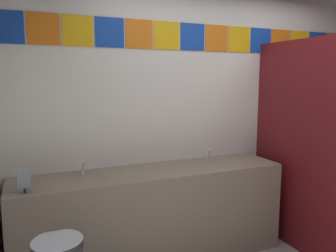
{
  "coord_description": "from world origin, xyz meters",
  "views": [
    {
      "loc": [
        -1.8,
        -1.5,
        1.66
      ],
      "look_at": [
        -0.79,
        0.86,
        1.29
      ],
      "focal_mm": 35.47,
      "sensor_mm": 36.0,
      "label": 1
    }
  ],
  "objects": [
    {
      "name": "soap_dispenser",
      "position": [
        -1.84,
        1.03,
        0.92
      ],
      "size": [
        0.09,
        0.09,
        0.16
      ],
      "color": "gray",
      "rests_on": "vanity_counter"
    },
    {
      "name": "faucet_left",
      "position": [
        -1.39,
        1.28,
        0.9
      ],
      "size": [
        0.04,
        0.1,
        0.14
      ],
      "color": "silver",
      "rests_on": "vanity_counter"
    },
    {
      "name": "toilet",
      "position": [
        1.21,
        0.97,
        0.3
      ],
      "size": [
        0.39,
        0.49,
        0.74
      ],
      "color": "white",
      "rests_on": "ground_plane"
    },
    {
      "name": "faucet_right",
      "position": [
        -0.18,
        1.28,
        0.9
      ],
      "size": [
        0.04,
        0.1,
        0.14
      ],
      "color": "silver",
      "rests_on": "vanity_counter"
    },
    {
      "name": "vanity_counter",
      "position": [
        -0.79,
        1.19,
        0.43
      ],
      "size": [
        2.42,
        0.55,
        0.84
      ],
      "color": "gray",
      "rests_on": "ground_plane"
    },
    {
      "name": "wall_back",
      "position": [
        -0.0,
        1.5,
        1.3
      ],
      "size": [
        4.09,
        0.09,
        2.59
      ],
      "color": "white",
      "rests_on": "ground_plane"
    }
  ]
}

